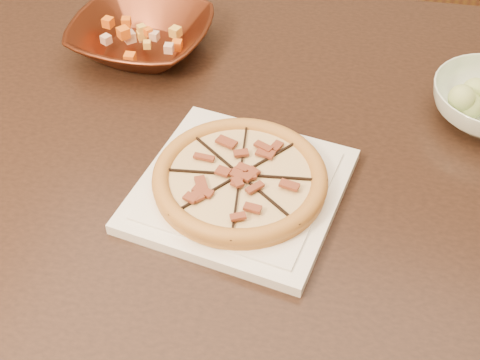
{
  "coord_description": "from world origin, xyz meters",
  "views": [
    {
      "loc": [
        0.43,
        -0.98,
        1.47
      ],
      "look_at": [
        0.21,
        -0.31,
        0.78
      ],
      "focal_mm": 50.0,
      "sensor_mm": 36.0,
      "label": 1
    }
  ],
  "objects_px": {
    "pizza": "(240,178)",
    "bronze_bowl": "(142,36)",
    "dining_table": "(225,167)",
    "plate": "(240,189)"
  },
  "relations": [
    {
      "from": "plate",
      "to": "pizza",
      "type": "relative_size",
      "value": 1.2
    },
    {
      "from": "bronze_bowl",
      "to": "plate",
      "type": "bearing_deg",
      "value": -46.31
    },
    {
      "from": "dining_table",
      "to": "plate",
      "type": "distance_m",
      "value": 0.19
    },
    {
      "from": "bronze_bowl",
      "to": "pizza",
      "type": "bearing_deg",
      "value": -46.31
    },
    {
      "from": "pizza",
      "to": "bronze_bowl",
      "type": "height_order",
      "value": "bronze_bowl"
    },
    {
      "from": "dining_table",
      "to": "bronze_bowl",
      "type": "height_order",
      "value": "bronze_bowl"
    },
    {
      "from": "dining_table",
      "to": "bronze_bowl",
      "type": "distance_m",
      "value": 0.3
    },
    {
      "from": "pizza",
      "to": "bronze_bowl",
      "type": "relative_size",
      "value": 1.01
    },
    {
      "from": "dining_table",
      "to": "plate",
      "type": "height_order",
      "value": "plate"
    },
    {
      "from": "dining_table",
      "to": "pizza",
      "type": "height_order",
      "value": "pizza"
    }
  ]
}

